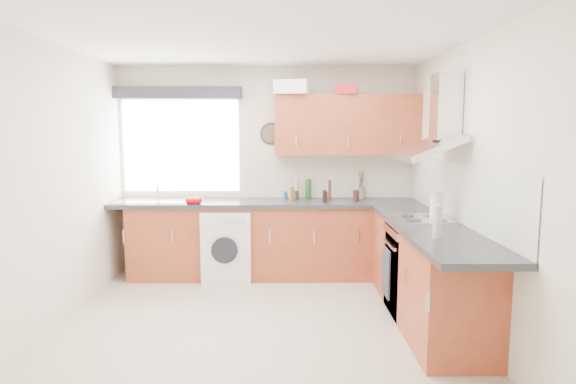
{
  "coord_description": "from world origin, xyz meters",
  "views": [
    {
      "loc": [
        0.21,
        -4.11,
        1.73
      ],
      "look_at": [
        0.25,
        0.85,
        1.1
      ],
      "focal_mm": 30.0,
      "sensor_mm": 36.0,
      "label": 1
    }
  ],
  "objects_px": {
    "oven": "(420,270)",
    "extractor_hood": "(436,127)",
    "upper_cabinets": "(347,125)",
    "washing_machine": "(228,245)"
  },
  "relations": [
    {
      "from": "oven",
      "to": "extractor_hood",
      "type": "xyz_separation_m",
      "value": [
        0.1,
        -0.0,
        1.34
      ]
    },
    {
      "from": "oven",
      "to": "upper_cabinets",
      "type": "bearing_deg",
      "value": 112.54
    },
    {
      "from": "extractor_hood",
      "to": "washing_machine",
      "type": "bearing_deg",
      "value": 151.85
    },
    {
      "from": "extractor_hood",
      "to": "upper_cabinets",
      "type": "xyz_separation_m",
      "value": [
        -0.65,
        1.33,
        0.03
      ]
    },
    {
      "from": "oven",
      "to": "washing_machine",
      "type": "distance_m",
      "value": 2.24
    },
    {
      "from": "oven",
      "to": "upper_cabinets",
      "type": "height_order",
      "value": "upper_cabinets"
    },
    {
      "from": "extractor_hood",
      "to": "washing_machine",
      "type": "xyz_separation_m",
      "value": [
        -2.06,
        1.1,
        -1.36
      ]
    },
    {
      "from": "oven",
      "to": "extractor_hood",
      "type": "height_order",
      "value": "extractor_hood"
    },
    {
      "from": "washing_machine",
      "to": "oven",
      "type": "bearing_deg",
      "value": -31.24
    },
    {
      "from": "upper_cabinets",
      "to": "extractor_hood",
      "type": "bearing_deg",
      "value": -63.87
    }
  ]
}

